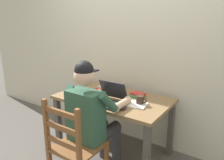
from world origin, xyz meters
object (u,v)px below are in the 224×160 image
computer_mouse (123,108)px  book_stack_main (104,88)px  book_stack_side (138,95)px  wooden_chair (74,148)px  coffee_mug_white (83,94)px  coffee_mug_dark (140,100)px  coffee_mug_spare (70,92)px  desk (113,105)px  laptop (108,98)px  seated_person (93,115)px

computer_mouse → book_stack_main: bearing=142.9°
computer_mouse → book_stack_side: bearing=95.5°
wooden_chair → book_stack_side: 0.95m
coffee_mug_white → coffee_mug_dark: (0.63, 0.19, -0.00)m
book_stack_side → coffee_mug_spare: bearing=-149.4°
coffee_mug_dark → book_stack_side: 0.23m
coffee_mug_white → coffee_mug_dark: coffee_mug_white is taller
desk → book_stack_main: size_ratio=7.34×
book_stack_side → computer_mouse: bearing=-84.5°
desk → book_stack_side: size_ratio=7.52×
coffee_mug_spare → book_stack_side: (0.68, 0.40, -0.02)m
computer_mouse → book_stack_main: 0.64m
laptop → book_stack_side: bearing=59.9°
laptop → book_stack_side: (0.19, 0.32, -0.03)m
seated_person → book_stack_main: 0.66m
laptop → coffee_mug_spare: 0.50m
wooden_chair → coffee_mug_dark: 0.82m
wooden_chair → computer_mouse: (0.22, 0.49, 0.27)m
desk → seated_person: seated_person is taller
desk → coffee_mug_dark: size_ratio=10.88×
laptop → book_stack_side: size_ratio=1.93×
coffee_mug_white → book_stack_main: (0.04, 0.36, -0.03)m
seated_person → wooden_chair: 0.36m
laptop → coffee_mug_dark: bearing=23.5°
coffee_mug_dark → coffee_mug_spare: coffee_mug_spare is taller
seated_person → book_stack_side: bearing=73.5°
laptop → coffee_mug_spare: (-0.50, -0.08, -0.00)m
seated_person → coffee_mug_white: (-0.33, 0.23, 0.09)m
laptop → computer_mouse: 0.24m
desk → coffee_mug_dark: coffee_mug_dark is taller
laptop → coffee_mug_white: (-0.32, -0.05, 0.00)m
laptop → desk: bearing=106.2°
book_stack_main → book_stack_side: bearing=1.3°
desk → coffee_mug_white: bearing=-141.7°
computer_mouse → coffee_mug_dark: size_ratio=0.84×
coffee_mug_spare → book_stack_side: coffee_mug_spare is taller
wooden_chair → book_stack_main: size_ratio=5.28×
book_stack_side → coffee_mug_dark: bearing=-56.0°
seated_person → coffee_mug_white: seated_person is taller
wooden_chair → computer_mouse: wooden_chair is taller
desk → coffee_mug_white: (-0.27, -0.22, 0.15)m
wooden_chair → computer_mouse: bearing=66.0°
coffee_mug_dark → coffee_mug_spare: 0.84m
seated_person → book_stack_side: (0.18, 0.60, 0.06)m
book_stack_main → book_stack_side: (0.47, 0.01, 0.00)m
wooden_chair → book_stack_side: bearing=78.6°
desk → computer_mouse: computer_mouse is taller
desk → book_stack_side: bearing=33.9°
laptop → book_stack_main: 0.42m
coffee_mug_dark → coffee_mug_white: bearing=-163.5°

